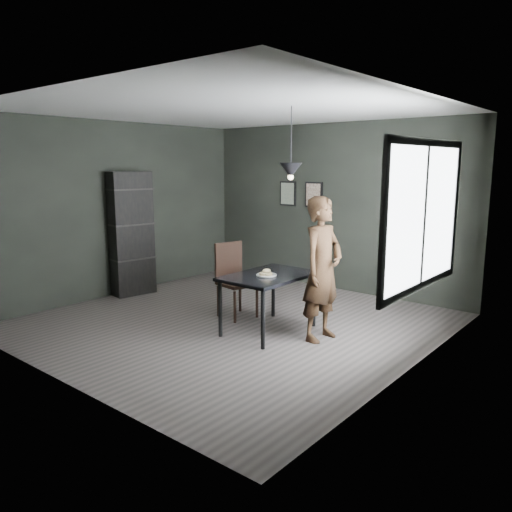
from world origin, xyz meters
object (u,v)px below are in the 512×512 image
Objects in this scene: white_plate at (266,276)px; woman at (322,269)px; shelf_unit at (131,234)px; wood_chair at (233,275)px; cafe_table at (269,280)px; pendant_lamp at (291,170)px.

white_plate is 0.13× the size of woman.
shelf_unit reaches higher than white_plate.
shelf_unit is at bearing -164.70° from wood_chair.
woman is at bearing 16.27° from cafe_table.
pendant_lamp is (-0.42, -0.09, 1.17)m from woman.
pendant_lamp is (3.17, 0.03, 1.05)m from shelf_unit.
shelf_unit reaches higher than woman.
woman is 1.25m from pendant_lamp.
cafe_table is at bearing -4.26° from wood_chair.
shelf_unit is (-3.59, -0.13, 0.13)m from woman.
white_plate is 0.22× the size of wood_chair.
white_plate is 2.97m from shelf_unit.
shelf_unit is 2.32× the size of pendant_lamp.
white_plate is (0.04, -0.09, 0.08)m from cafe_table.
cafe_table is 1.39× the size of pendant_lamp.
pendant_lamp is at bearing 42.41° from white_plate.
white_plate is 0.70m from woman.
white_plate is 1.33m from pendant_lamp.
pendant_lamp reaches higher than shelf_unit.
woman is at bearing 12.00° from shelf_unit.
shelf_unit is (-2.12, -0.16, 0.41)m from wood_chair.
cafe_table is 0.60× the size of shelf_unit.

